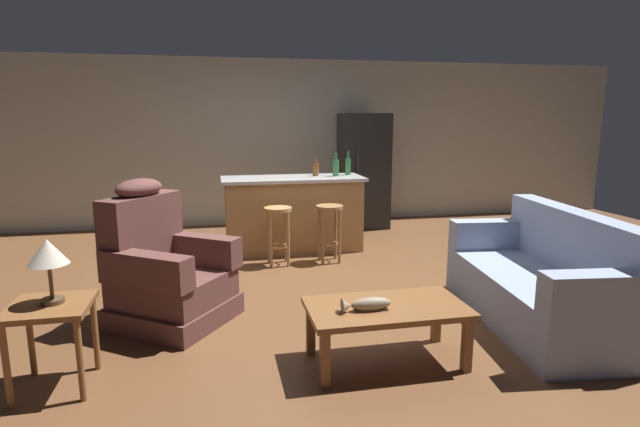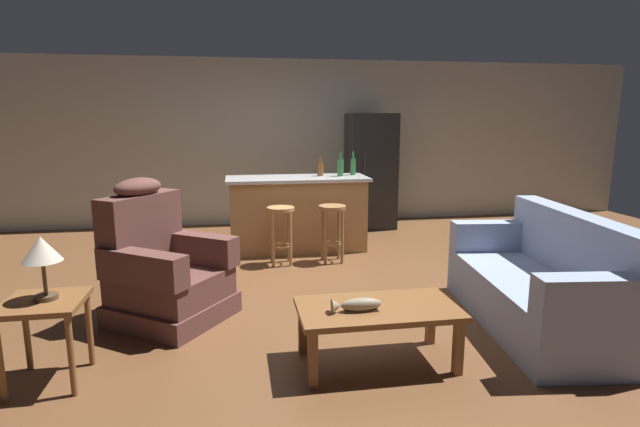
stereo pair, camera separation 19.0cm
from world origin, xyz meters
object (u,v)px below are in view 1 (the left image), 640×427
object	(u,v)px
coffee_table	(386,313)
couch	(543,283)
end_table	(51,319)
kitchen_island	(293,214)
bottle_tall_green	(316,169)
bottle_short_amber	(348,166)
refrigerator	(363,171)
recliner_near_lamp	(165,272)
fish_figurine	(366,305)
bar_stool_right	(329,223)
bottle_wine_dark	(336,167)
table_lamp	(48,255)
bar_stool_left	(278,225)

from	to	relation	value
coffee_table	couch	xyz separation A→B (m)	(1.51, 0.40, -0.02)
end_table	kitchen_island	size ratio (longest dim) A/B	0.31
coffee_table	couch	bearing A→B (deg)	14.92
end_table	bottle_tall_green	world-z (taller)	bottle_tall_green
end_table	bottle_short_amber	world-z (taller)	bottle_short_amber
couch	refrigerator	distance (m)	4.00
kitchen_island	bottle_short_amber	xyz separation A→B (m)	(0.76, 0.12, 0.59)
bottle_tall_green	recliner_near_lamp	bearing A→B (deg)	-128.85
fish_figurine	refrigerator	distance (m)	4.62
bar_stool_right	end_table	bearing A→B (deg)	-134.09
recliner_near_lamp	kitchen_island	size ratio (longest dim) A/B	0.67
bottle_wine_dark	kitchen_island	bearing A→B (deg)	-178.64
end_table	fish_figurine	bearing A→B (deg)	-4.97
table_lamp	bottle_tall_green	world-z (taller)	bottle_tall_green
bottle_tall_green	end_table	bearing A→B (deg)	-126.59
bar_stool_left	fish_figurine	bearing A→B (deg)	-84.10
couch	table_lamp	bearing A→B (deg)	11.10
recliner_near_lamp	bar_stool_right	size ratio (longest dim) A/B	1.76
bar_stool_right	bottle_short_amber	world-z (taller)	bottle_short_amber
recliner_near_lamp	bar_stool_left	world-z (taller)	recliner_near_lamp
fish_figurine	refrigerator	xyz separation A→B (m)	(1.30, 4.41, 0.42)
coffee_table	recliner_near_lamp	bearing A→B (deg)	145.17
end_table	bar_stool_left	xyz separation A→B (m)	(1.73, 2.41, 0.01)
refrigerator	bar_stool_left	bearing A→B (deg)	-130.65
coffee_table	bar_stool_left	bearing A→B (deg)	99.77
end_table	bottle_short_amber	size ratio (longest dim) A/B	1.80
couch	kitchen_island	distance (m)	3.22
coffee_table	recliner_near_lamp	distance (m)	1.91
fish_figurine	bottle_wine_dark	world-z (taller)	bottle_wine_dark
end_table	bottle_short_amber	distance (m)	4.23
couch	bar_stool_left	xyz separation A→B (m)	(-1.95, 2.12, 0.13)
coffee_table	couch	distance (m)	1.57
kitchen_island	bar_stool_left	distance (m)	0.69
coffee_table	bar_stool_left	xyz separation A→B (m)	(-0.43, 2.52, 0.11)
bar_stool_left	refrigerator	world-z (taller)	refrigerator
kitchen_island	bottle_wine_dark	bearing A→B (deg)	1.36
coffee_table	fish_figurine	world-z (taller)	fish_figurine
table_lamp	bar_stool_right	world-z (taller)	table_lamp
recliner_near_lamp	end_table	bearing A→B (deg)	-85.99
kitchen_island	bar_stool_left	bearing A→B (deg)	-113.48
bar_stool_left	table_lamp	bearing A→B (deg)	-125.50
couch	bottle_wine_dark	xyz separation A→B (m)	(-1.11, 2.76, 0.72)
bar_stool_right	recliner_near_lamp	bearing A→B (deg)	-140.61
bottle_tall_green	bottle_short_amber	size ratio (longest dim) A/B	0.76
couch	bar_stool_left	size ratio (longest dim) A/B	2.92
coffee_table	bottle_wine_dark	size ratio (longest dim) A/B	3.60
table_lamp	bottle_wine_dark	size ratio (longest dim) A/B	1.34
kitchen_island	bottle_short_amber	size ratio (longest dim) A/B	5.79
bar_stool_left	bottle_wine_dark	world-z (taller)	bottle_wine_dark
kitchen_island	bar_stool_left	size ratio (longest dim) A/B	2.65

